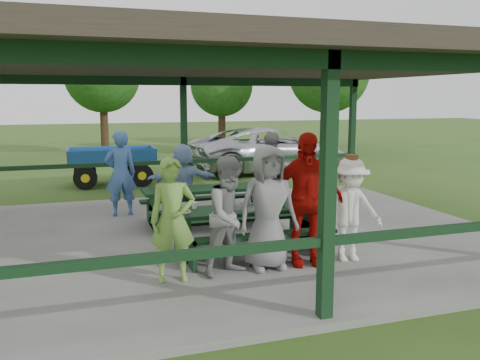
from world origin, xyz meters
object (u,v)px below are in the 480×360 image
object	(u,v)px
spectator_blue	(121,173)
pickup_truck	(268,150)
picnic_table_near	(249,224)
contestant_white_fedora	(350,210)
contestant_grey_left	(231,216)
spectator_grey	(269,172)
spectator_lblue	(183,181)
farm_trailer	(113,165)
contestant_green	(173,220)
contestant_red	(305,199)
contestant_grey_mid	(268,208)
picnic_table_far	(207,201)

from	to	relation	value
spectator_blue	pickup_truck	bearing A→B (deg)	-138.64
picnic_table_near	contestant_white_fedora	xyz separation A→B (m)	(1.35, -0.86, 0.33)
contestant_grey_left	spectator_grey	world-z (taller)	spectator_grey
spectator_lblue	pickup_truck	distance (m)	7.76
picnic_table_near	farm_trailer	world-z (taller)	farm_trailer
contestant_green	contestant_red	world-z (taller)	contestant_red
contestant_green	spectator_grey	bearing A→B (deg)	57.56
spectator_blue	farm_trailer	xyz separation A→B (m)	(0.17, 4.67, -0.42)
contestant_grey_left	spectator_lblue	distance (m)	3.58
picnic_table_near	contestant_white_fedora	distance (m)	1.63
picnic_table_near	contestant_red	xyz separation A→B (m)	(0.61, -0.80, 0.53)
contestant_grey_mid	spectator_blue	bearing A→B (deg)	112.77
spectator_blue	pickup_truck	size ratio (longest dim) A/B	0.32
spectator_lblue	contestant_grey_mid	bearing A→B (deg)	100.86
spectator_blue	pickup_truck	world-z (taller)	spectator_blue
contestant_white_fedora	pickup_truck	size ratio (longest dim) A/B	0.29
picnic_table_far	pickup_truck	world-z (taller)	pickup_truck
picnic_table_near	spectator_blue	distance (m)	3.80
contestant_red	spectator_lblue	xyz separation A→B (m)	(-1.12, 3.51, -0.22)
contestant_white_fedora	spectator_lblue	xyz separation A→B (m)	(-1.86, 3.57, -0.02)
contestant_white_fedora	spectator_blue	bearing A→B (deg)	135.01
contestant_white_fedora	pickup_truck	distance (m)	10.28
picnic_table_near	spectator_grey	size ratio (longest dim) A/B	1.43
pickup_truck	farm_trailer	xyz separation A→B (m)	(-5.45, -1.06, -0.19)
spectator_blue	spectator_lblue	bearing A→B (deg)	147.43
spectator_lblue	contestant_green	bearing A→B (deg)	78.41
contestant_green	contestant_grey_mid	distance (m)	1.43
contestant_grey_mid	spectator_grey	world-z (taller)	contestant_grey_mid
contestant_red	farm_trailer	world-z (taller)	contestant_red
picnic_table_far	farm_trailer	xyz separation A→B (m)	(-1.38, 6.04, 0.02)
spectator_blue	farm_trailer	bearing A→B (deg)	-96.30
contestant_white_fedora	spectator_grey	bearing A→B (deg)	97.27
contestant_red	contestant_white_fedora	distance (m)	0.77
contestant_grey_mid	farm_trailer	xyz separation A→B (m)	(-1.56, 8.85, -0.42)
picnic_table_near	contestant_grey_left	size ratio (longest dim) A/B	1.46
contestant_green	contestant_grey_mid	bearing A→B (deg)	8.55
spectator_lblue	pickup_truck	size ratio (longest dim) A/B	0.28
contestant_red	spectator_grey	world-z (taller)	contestant_red
picnic_table_near	pickup_truck	bearing A→B (deg)	66.76
spectator_blue	spectator_grey	bearing A→B (deg)	165.89
contestant_grey_left	contestant_white_fedora	distance (m)	1.92
pickup_truck	contestant_white_fedora	bearing A→B (deg)	159.84
contestant_grey_left	farm_trailer	size ratio (longest dim) A/B	0.50
contestant_red	spectator_blue	size ratio (longest dim) A/B	1.10
pickup_truck	spectator_lblue	bearing A→B (deg)	139.58
contestant_red	pickup_truck	distance (m)	10.43
contestant_grey_mid	pickup_truck	size ratio (longest dim) A/B	0.32
picnic_table_far	contestant_white_fedora	distance (m)	3.25
contestant_grey_left	spectator_lblue	bearing A→B (deg)	69.01
spectator_blue	spectator_grey	size ratio (longest dim) A/B	1.05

